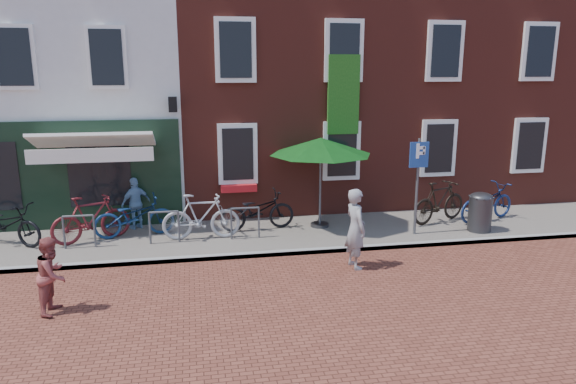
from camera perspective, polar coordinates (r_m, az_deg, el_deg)
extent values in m
plane|color=brown|center=(12.47, -6.33, -7.26)|extent=(80.00, 80.00, 0.00)
cube|color=slate|center=(13.95, -2.68, -4.70)|extent=(24.00, 3.00, 0.10)
cube|color=silver|center=(19.13, -23.83, 12.64)|extent=(8.00, 8.00, 9.00)
cube|color=maroon|center=(18.86, -2.07, 15.25)|extent=(6.00, 8.00, 10.00)
cube|color=maroon|center=(20.61, 15.25, 14.65)|extent=(6.00, 8.00, 10.00)
cylinder|color=#343437|center=(14.94, 19.97, -2.26)|extent=(0.61, 0.61, 0.91)
ellipsoid|color=#343437|center=(14.82, 20.13, -0.30)|extent=(0.61, 0.61, 0.27)
cylinder|color=#4C4C4F|center=(13.99, 13.71, 0.52)|extent=(0.07, 0.07, 2.51)
cube|color=navy|center=(13.81, 13.94, 3.92)|extent=(0.50, 0.04, 0.65)
cylinder|color=#4C4C4F|center=(14.58, 3.42, -3.54)|extent=(0.50, 0.50, 0.08)
cylinder|color=#4C4C4F|center=(14.29, 3.48, 0.75)|extent=(0.06, 0.06, 2.32)
cone|color=#0D4611|center=(14.09, 3.55, 5.35)|extent=(2.76, 2.76, 0.45)
imported|color=gray|center=(11.76, 7.27, -3.92)|extent=(0.54, 0.72, 1.80)
imported|color=#95433F|center=(10.56, -24.05, -8.14)|extent=(0.64, 0.77, 1.42)
imported|color=#78A0C3|center=(14.77, -16.06, -1.16)|extent=(0.88, 0.74, 1.40)
imported|color=black|center=(14.63, -28.03, -3.07)|extent=(2.11, 1.56, 1.06)
imported|color=#5C171C|center=(14.06, -20.45, -2.70)|extent=(2.01, 1.32, 1.18)
imported|color=navy|center=(14.14, -16.23, -2.54)|extent=(2.11, 1.06, 1.06)
imported|color=#A0A0A2|center=(13.52, -9.34, -2.63)|extent=(1.96, 0.58, 1.18)
imported|color=black|center=(14.14, -3.32, -2.01)|extent=(2.09, 0.95, 1.06)
imported|color=black|center=(15.39, 15.98, -1.02)|extent=(2.02, 1.24, 1.18)
imported|color=navy|center=(16.01, 20.61, -1.03)|extent=(2.13, 1.33, 1.06)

